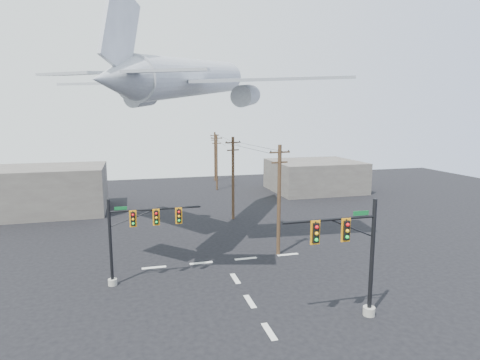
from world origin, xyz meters
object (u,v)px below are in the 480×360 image
object	(u,v)px
utility_pole_c	(217,161)
airliner	(193,78)
signal_mast_near	(354,257)
utility_pole_b	(233,177)
utility_pole_a	(279,198)
utility_pole_d	(215,155)
signal_mast_far	(134,235)

from	to	relation	value
utility_pole_c	airliner	size ratio (longest dim) A/B	0.32
airliner	utility_pole_c	bearing A→B (deg)	14.56
signal_mast_near	utility_pole_b	size ratio (longest dim) A/B	0.76
utility_pole_a	airliner	distance (m)	14.22
utility_pole_a	utility_pole_c	size ratio (longest dim) A/B	1.07
utility_pole_d	utility_pole_b	bearing A→B (deg)	-121.04
signal_mast_near	utility_pole_c	world-z (taller)	utility_pole_c
utility_pole_a	utility_pole_b	distance (m)	13.31
signal_mast_far	utility_pole_c	size ratio (longest dim) A/B	0.75
signal_mast_far	utility_pole_b	world-z (taller)	utility_pole_b
signal_mast_far	airliner	distance (m)	16.71
utility_pole_b	utility_pole_d	bearing A→B (deg)	67.11
utility_pole_b	airliner	distance (m)	14.04
utility_pole_b	utility_pole_a	bearing A→B (deg)	-101.73
signal_mast_far	utility_pole_d	world-z (taller)	utility_pole_d
signal_mast_near	utility_pole_a	distance (m)	12.24
signal_mast_near	airliner	size ratio (longest dim) A/B	0.26
signal_mast_far	utility_pole_c	bearing A→B (deg)	68.86
signal_mast_far	utility_pole_a	size ratio (longest dim) A/B	0.70
utility_pole_a	airliner	xyz separation A→B (m)	(-6.62, 6.42, 10.83)
signal_mast_near	signal_mast_far	world-z (taller)	signal_mast_near
signal_mast_far	utility_pole_a	distance (m)	13.12
utility_pole_d	utility_pole_a	bearing A→B (deg)	-117.52
utility_pole_b	utility_pole_d	size ratio (longest dim) A/B	1.07
utility_pole_d	airliner	size ratio (longest dim) A/B	0.32
signal_mast_near	airliner	xyz separation A→B (m)	(-6.98, 18.59, 12.05)
utility_pole_c	utility_pole_d	size ratio (longest dim) A/B	1.00
utility_pole_a	utility_pole_d	size ratio (longest dim) A/B	1.08
signal_mast_near	utility_pole_c	xyz separation A→B (m)	(0.82, 44.85, 0.88)
utility_pole_b	airliner	bearing A→B (deg)	-145.43
utility_pole_c	utility_pole_d	distance (m)	9.39
signal_mast_near	utility_pole_d	distance (m)	54.16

